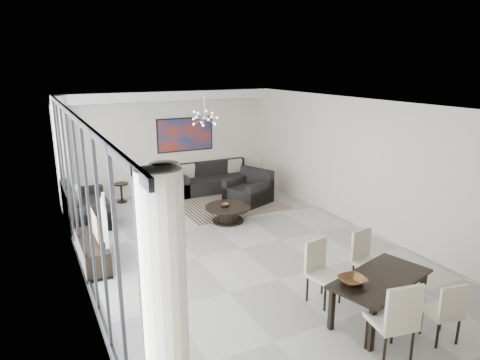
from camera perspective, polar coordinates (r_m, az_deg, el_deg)
room_shell at (r=8.48m, az=2.87°, el=0.43°), size 6.00×9.00×2.90m
window_wall at (r=7.46m, az=-19.86°, el=-2.42°), size 0.37×8.95×2.90m
soffit at (r=11.99m, az=-9.49°, el=10.99°), size 5.98×0.40×0.26m
painting at (r=12.44m, az=-7.30°, el=6.02°), size 1.68×0.04×0.98m
chandelier at (r=10.45m, az=-4.75°, el=8.24°), size 0.66×0.66×0.71m
rug at (r=11.34m, az=-1.41°, el=-3.33°), size 2.68×2.09×0.01m
coffee_table at (r=10.13m, az=-1.63°, el=-4.39°), size 1.08×1.08×0.38m
bowl_coffee at (r=10.05m, az=-2.05°, el=-3.36°), size 0.23×0.23×0.07m
sofa_main at (r=12.62m, az=-3.46°, el=-0.13°), size 2.25×0.92×0.82m
loveseat at (r=10.73m, az=-19.91°, el=-3.71°), size 0.99×1.76×0.88m
armchair at (r=11.52m, az=1.21°, el=-1.52°), size 1.28×1.31×0.86m
side_table at (r=11.91m, az=-15.55°, el=-1.23°), size 0.39×0.39×0.53m
tv_console at (r=8.50m, az=-19.08°, el=-9.03°), size 0.43×1.54×0.48m
television at (r=8.36m, az=-18.40°, el=-5.04°), size 0.33×1.21×0.69m
dining_table at (r=6.61m, az=18.19°, el=-12.93°), size 1.76×1.20×0.67m
dining_chair_sw at (r=5.81m, az=20.20°, el=-16.71°), size 0.59×0.59×1.09m
dining_chair_se at (r=6.45m, az=25.84°, el=-15.22°), size 0.48×0.48×0.89m
dining_chair_nw at (r=6.88m, az=10.61°, el=-11.28°), size 0.54×0.54×0.99m
dining_chair_ne at (r=7.45m, az=16.35°, el=-9.59°), size 0.52×0.52×0.98m
bowl_dining at (r=6.27m, az=14.76°, el=-12.84°), size 0.39×0.39×0.09m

